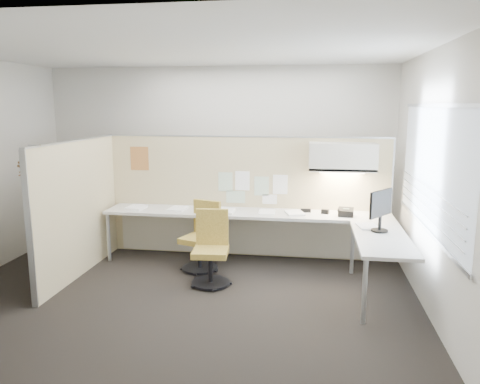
% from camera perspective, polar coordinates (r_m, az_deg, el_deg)
% --- Properties ---
extents(floor, '(5.50, 4.50, 0.01)m').
position_cam_1_polar(floor, '(5.71, -7.16, -12.27)').
color(floor, black).
rests_on(floor, ground).
extents(ceiling, '(5.50, 4.50, 0.01)m').
position_cam_1_polar(ceiling, '(5.30, -7.89, 16.97)').
color(ceiling, white).
rests_on(ceiling, wall_back).
extents(wall_back, '(5.50, 0.02, 2.80)m').
position_cam_1_polar(wall_back, '(7.50, -2.73, 4.40)').
color(wall_back, beige).
rests_on(wall_back, ground).
extents(wall_front, '(5.50, 0.02, 2.80)m').
position_cam_1_polar(wall_front, '(3.27, -18.48, -4.24)').
color(wall_front, beige).
rests_on(wall_front, ground).
extents(wall_right, '(0.02, 4.50, 2.80)m').
position_cam_1_polar(wall_right, '(5.28, 22.54, 0.98)').
color(wall_right, beige).
rests_on(wall_right, ground).
extents(window_pane, '(0.01, 2.80, 1.30)m').
position_cam_1_polar(window_pane, '(5.25, 22.39, 2.60)').
color(window_pane, '#A1ACBB').
rests_on(window_pane, wall_right).
extents(partition_back, '(4.10, 0.06, 1.75)m').
position_cam_1_polar(partition_back, '(6.85, 0.74, -0.62)').
color(partition_back, '#CEBC8E').
rests_on(partition_back, floor).
extents(partition_left, '(0.06, 2.20, 1.75)m').
position_cam_1_polar(partition_left, '(6.44, -19.06, -1.93)').
color(partition_left, '#CEBC8E').
rests_on(partition_left, floor).
extents(desk, '(4.00, 2.07, 0.73)m').
position_cam_1_polar(desk, '(6.41, 3.53, -3.92)').
color(desk, beige).
rests_on(desk, floor).
extents(overhead_bin, '(0.90, 0.36, 0.38)m').
position_cam_1_polar(overhead_bin, '(6.50, 12.40, 4.19)').
color(overhead_bin, beige).
rests_on(overhead_bin, partition_back).
extents(task_light_strip, '(0.60, 0.06, 0.02)m').
position_cam_1_polar(task_light_strip, '(6.53, 12.33, 2.36)').
color(task_light_strip, '#FFEABF').
rests_on(task_light_strip, overhead_bin).
extents(pinned_papers, '(1.01, 0.00, 0.47)m').
position_cam_1_polar(pinned_papers, '(6.78, 1.37, 0.62)').
color(pinned_papers, '#8CBF8C').
rests_on(pinned_papers, partition_back).
extents(poster, '(0.28, 0.00, 0.35)m').
position_cam_1_polar(poster, '(7.13, -12.15, 4.02)').
color(poster, orange).
rests_on(poster, partition_back).
extents(chair_left, '(0.54, 0.56, 0.91)m').
position_cam_1_polar(chair_left, '(6.38, -4.64, -5.65)').
color(chair_left, black).
rests_on(chair_left, floor).
extents(chair_right, '(0.48, 0.49, 0.91)m').
position_cam_1_polar(chair_right, '(5.87, -3.54, -7.12)').
color(chair_right, black).
rests_on(chair_right, floor).
extents(monitor, '(0.30, 0.40, 0.49)m').
position_cam_1_polar(monitor, '(5.72, 16.77, -1.88)').
color(monitor, black).
rests_on(monitor, desk).
extents(phone, '(0.23, 0.21, 0.12)m').
position_cam_1_polar(phone, '(6.46, 12.74, -2.42)').
color(phone, black).
rests_on(phone, desk).
extents(stapler, '(0.14, 0.05, 0.05)m').
position_cam_1_polar(stapler, '(6.59, 8.01, -2.25)').
color(stapler, black).
rests_on(stapler, desk).
extents(tape_dispenser, '(0.11, 0.09, 0.06)m').
position_cam_1_polar(tape_dispenser, '(6.54, 10.34, -2.37)').
color(tape_dispenser, black).
rests_on(tape_dispenser, desk).
extents(coat_hook, '(0.18, 0.42, 1.27)m').
position_cam_1_polar(coat_hook, '(5.64, -24.25, 1.71)').
color(coat_hook, silver).
rests_on(coat_hook, partition_left).
extents(paper_stack_0, '(0.25, 0.32, 0.04)m').
position_cam_1_polar(paper_stack_0, '(6.90, -12.52, -1.87)').
color(paper_stack_0, white).
rests_on(paper_stack_0, desk).
extents(paper_stack_1, '(0.26, 0.32, 0.02)m').
position_cam_1_polar(paper_stack_1, '(6.77, -7.56, -2.02)').
color(paper_stack_1, white).
rests_on(paper_stack_1, desk).
extents(paper_stack_2, '(0.23, 0.30, 0.03)m').
position_cam_1_polar(paper_stack_2, '(6.52, -1.77, -2.36)').
color(paper_stack_2, white).
rests_on(paper_stack_2, desk).
extents(paper_stack_3, '(0.24, 0.31, 0.01)m').
position_cam_1_polar(paper_stack_3, '(6.52, 3.29, -2.47)').
color(paper_stack_3, white).
rests_on(paper_stack_3, desk).
extents(paper_stack_4, '(0.31, 0.35, 0.03)m').
position_cam_1_polar(paper_stack_4, '(6.47, 6.68, -2.56)').
color(paper_stack_4, white).
rests_on(paper_stack_4, desk).
extents(paper_stack_5, '(0.28, 0.34, 0.02)m').
position_cam_1_polar(paper_stack_5, '(5.95, 15.28, -4.06)').
color(paper_stack_5, white).
rests_on(paper_stack_5, desk).
extents(paper_stack_6, '(0.24, 0.31, 0.03)m').
position_cam_1_polar(paper_stack_6, '(6.49, -3.38, -2.43)').
color(paper_stack_6, white).
rests_on(paper_stack_6, desk).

